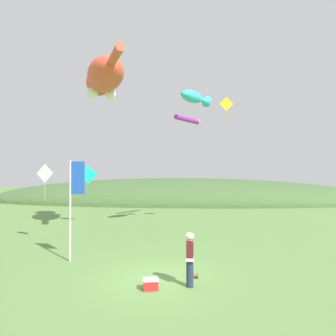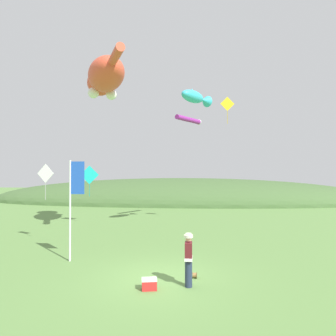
% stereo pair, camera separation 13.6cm
% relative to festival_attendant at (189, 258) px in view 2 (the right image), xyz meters
% --- Properties ---
extents(ground_plane, '(120.00, 120.00, 0.00)m').
position_rel_festival_attendant_xyz_m(ground_plane, '(-1.03, 0.68, -0.95)').
color(ground_plane, '#5B8442').
extents(distant_hill_ridge, '(50.64, 14.69, 6.07)m').
position_rel_festival_attendant_xyz_m(distant_hill_ridge, '(-1.03, 28.72, -0.95)').
color(distant_hill_ridge, '#426033').
rests_on(distant_hill_ridge, ground).
extents(festival_attendant, '(0.30, 0.42, 1.77)m').
position_rel_festival_attendant_xyz_m(festival_attendant, '(0.00, 0.00, 0.00)').
color(festival_attendant, '#232D47').
rests_on(festival_attendant, ground).
extents(kite_spool, '(0.16, 0.22, 0.22)m').
position_rel_festival_attendant_xyz_m(kite_spool, '(0.21, 0.83, -0.84)').
color(kite_spool, olive).
rests_on(kite_spool, ground).
extents(picnic_cooler, '(0.54, 0.41, 0.36)m').
position_rel_festival_attendant_xyz_m(picnic_cooler, '(-1.27, -0.33, -0.77)').
color(picnic_cooler, red).
rests_on(picnic_cooler, ground).
extents(festival_banner_pole, '(0.66, 0.08, 4.32)m').
position_rel_festival_attendant_xyz_m(festival_banner_pole, '(-4.93, 2.50, 1.88)').
color(festival_banner_pole, silver).
rests_on(festival_banner_pole, ground).
extents(kite_giant_cat, '(3.97, 7.04, 2.30)m').
position_rel_festival_attendant_xyz_m(kite_giant_cat, '(-5.35, 8.52, 8.86)').
color(kite_giant_cat, '#E04C33').
extents(kite_fish_windsock, '(2.33, 2.85, 0.90)m').
position_rel_festival_attendant_xyz_m(kite_fish_windsock, '(0.41, 9.72, 7.79)').
color(kite_fish_windsock, '#33B2CC').
extents(kite_tube_streamer, '(2.01, 2.73, 0.44)m').
position_rel_festival_attendant_xyz_m(kite_tube_streamer, '(-0.05, 12.79, 6.86)').
color(kite_tube_streamer, '#8C268C').
extents(kite_diamond_white, '(1.01, 0.23, 1.92)m').
position_rel_festival_attendant_xyz_m(kite_diamond_white, '(-7.68, 5.50, 2.76)').
color(kite_diamond_white, white).
extents(kite_diamond_gold, '(0.99, 0.17, 1.90)m').
position_rel_festival_attendant_xyz_m(kite_diamond_gold, '(2.67, 11.19, 7.63)').
color(kite_diamond_gold, yellow).
extents(kite_diamond_teal, '(1.35, 0.20, 2.26)m').
position_rel_festival_attendant_xyz_m(kite_diamond_teal, '(-7.29, 11.37, 2.64)').
color(kite_diamond_teal, '#19BFBF').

